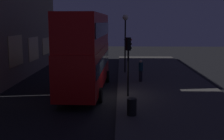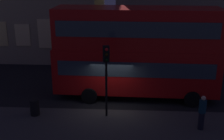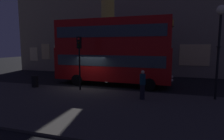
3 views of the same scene
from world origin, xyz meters
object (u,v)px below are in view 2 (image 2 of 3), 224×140
Objects in this scene: traffic_light_near_kerb at (106,67)px; double_decker_bus at (136,49)px; litter_bin at (35,107)px; pedestrian at (202,112)px.

double_decker_bus is at bearing 47.15° from traffic_light_near_kerb.
litter_bin is at bearing 166.34° from traffic_light_near_kerb.
pedestrian is 1.98× the size of litter_bin.
litter_bin is at bearing -148.92° from double_decker_bus.
pedestrian reaches higher than litter_bin.
pedestrian is at bearing -6.96° from litter_bin.
double_decker_bus reaches higher than litter_bin.
double_decker_bus is 11.17× the size of litter_bin.
traffic_light_near_kerb is at bearing 1.36° from litter_bin.
pedestrian is at bearing -28.59° from traffic_light_near_kerb.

